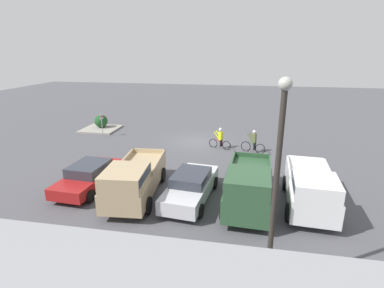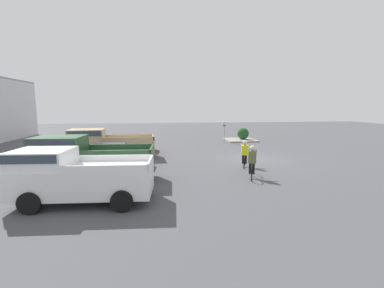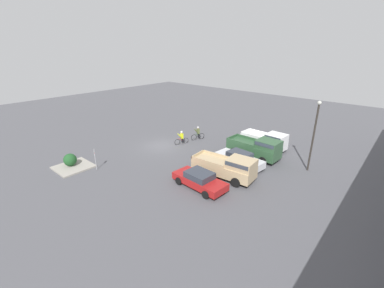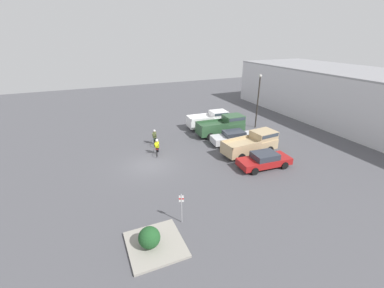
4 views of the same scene
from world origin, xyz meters
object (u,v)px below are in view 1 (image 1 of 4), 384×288
object	(u,v)px
pickup_truck_0	(311,189)
sedan_1	(90,175)
lamppost	(277,176)
shrub	(101,121)
sedan_0	(191,186)
pickup_truck_2	(134,179)
pickup_truck_1	(249,186)
cyclist_1	(254,141)
cyclist_0	(220,138)
fire_lane_sign	(102,122)

from	to	relation	value
pickup_truck_0	sedan_1	distance (m)	11.19
lamppost	shrub	bearing A→B (deg)	-50.72
sedan_0	sedan_1	size ratio (longest dim) A/B	1.03
sedan_1	shrub	xyz separation A→B (m)	(5.17, -11.66, 0.06)
sedan_1	pickup_truck_2	bearing A→B (deg)	163.26
pickup_truck_0	pickup_truck_1	bearing A→B (deg)	7.13
cyclist_1	sedan_0	bearing A→B (deg)	68.08
cyclist_1	cyclist_0	bearing A→B (deg)	-10.54
sedan_0	lamppost	size ratio (longest dim) A/B	0.76
sedan_0	sedan_1	bearing A→B (deg)	-3.52
sedan_0	pickup_truck_2	world-z (taller)	pickup_truck_2
pickup_truck_1	cyclist_0	distance (m)	8.85
pickup_truck_0	fire_lane_sign	world-z (taller)	fire_lane_sign
fire_lane_sign	sedan_0	bearing A→B (deg)	134.56
lamppost	pickup_truck_1	bearing A→B (deg)	-82.86
cyclist_1	fire_lane_sign	xyz separation A→B (m)	(12.60, -1.85, 0.43)
sedan_1	cyclist_0	world-z (taller)	cyclist_0
lamppost	pickup_truck_0	bearing A→B (deg)	-112.25
cyclist_1	lamppost	size ratio (longest dim) A/B	0.27
pickup_truck_2	shrub	xyz separation A→B (m)	(8.01, -12.51, -0.34)
sedan_0	cyclist_0	world-z (taller)	cyclist_0
shrub	sedan_0	bearing A→B (deg)	131.92
pickup_truck_0	cyclist_0	xyz separation A→B (m)	(4.90, -8.24, -0.24)
cyclist_0	shrub	bearing A→B (deg)	-18.23
sedan_0	fire_lane_sign	distance (m)	13.52
lamppost	cyclist_0	bearing A→B (deg)	-78.65
pickup_truck_1	lamppost	world-z (taller)	lamppost
pickup_truck_0	sedan_0	size ratio (longest dim) A/B	1.03
pickup_truck_1	sedan_0	xyz separation A→B (m)	(2.78, -0.36, -0.42)
pickup_truck_0	sedan_0	world-z (taller)	pickup_truck_0
sedan_0	pickup_truck_0	bearing A→B (deg)	179.88
fire_lane_sign	lamppost	distance (m)	19.91
sedan_0	cyclist_0	bearing A→B (deg)	-94.74
pickup_truck_1	sedan_0	size ratio (longest dim) A/B	1.12
cyclist_1	shrub	distance (m)	14.53
pickup_truck_0	fire_lane_sign	distance (m)	17.88
cyclist_0	cyclist_1	world-z (taller)	cyclist_1
pickup_truck_0	sedan_1	xyz separation A→B (m)	(11.18, -0.36, -0.38)
pickup_truck_2	cyclist_0	xyz separation A→B (m)	(-3.44, -8.74, -0.26)
cyclist_0	lamppost	bearing A→B (deg)	101.35
pickup_truck_0	fire_lane_sign	size ratio (longest dim) A/B	2.45
fire_lane_sign	shrub	world-z (taller)	fire_lane_sign
sedan_1	shrub	bearing A→B (deg)	-66.06
shrub	pickup_truck_0	bearing A→B (deg)	143.70
sedan_0	fire_lane_sign	bearing A→B (deg)	-45.44
pickup_truck_1	shrub	size ratio (longest dim) A/B	4.62
sedan_0	sedan_1	distance (m)	5.61
lamppost	shrub	world-z (taller)	lamppost
pickup_truck_1	sedan_1	size ratio (longest dim) A/B	1.15
lamppost	shrub	distance (m)	22.60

